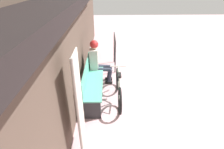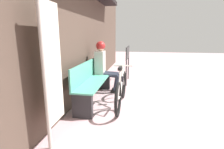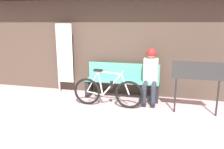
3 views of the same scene
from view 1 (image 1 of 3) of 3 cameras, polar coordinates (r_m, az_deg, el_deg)
ground_plane at (r=4.79m, az=22.70°, el=-8.41°), size 24.00×24.00×0.00m
storefront_wall at (r=3.68m, az=-13.36°, el=11.29°), size 12.00×0.56×3.20m
park_bench_near at (r=4.49m, az=-6.44°, el=-2.31°), size 1.81×0.42×0.86m
bicycle at (r=4.35m, az=2.17°, el=-4.35°), size 1.60×0.40×0.85m
person_seated at (r=4.96m, az=-4.78°, el=5.04°), size 0.34×0.63×1.28m
banner_pole at (r=2.84m, az=-10.79°, el=-8.55°), size 0.45×0.05×1.83m
signboard at (r=5.82m, az=0.89°, el=9.92°), size 1.02×0.04×1.10m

